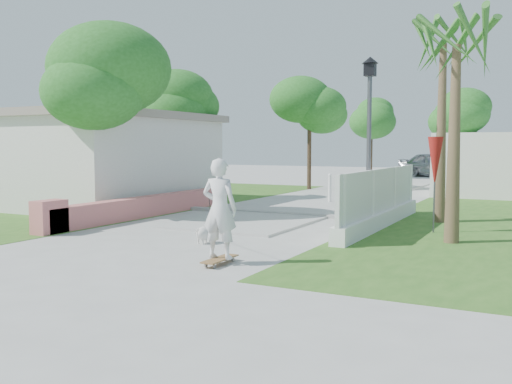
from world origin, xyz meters
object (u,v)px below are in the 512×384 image
Objects in this scene: bollard at (330,187)px; street_lamp at (369,133)px; patio_umbrella at (435,163)px; skateboarder at (211,212)px; parked_car at (437,165)px; dog at (206,232)px.

street_lamp is at bearing -59.04° from bollard.
patio_umbrella reaches higher than skateboarder.
parked_car is (-0.68, 29.26, 0.02)m from skateboarder.
skateboarder is at bearing -38.78° from dog.
street_lamp is 7.10× the size of dog.
street_lamp reaches higher than patio_umbrella.
dog is 0.13× the size of parked_car.
bollard is 10.27m from skateboarder.
street_lamp is 5.56m from bollard.
patio_umbrella reaches higher than dog.
street_lamp reaches higher than parked_car.
patio_umbrella is (4.60, -5.50, 1.10)m from bollard.
skateboarder reaches higher than bollard.
street_lamp is at bearing 78.95° from dog.
patio_umbrella is (1.90, -1.00, -0.74)m from street_lamp.
parked_car reaches higher than dog.
street_lamp is at bearing -168.30° from parked_car.
dog is at bearing -86.81° from bollard.
patio_umbrella is 5.84m from skateboarder.
patio_umbrella is at bearing 56.20° from dog.
parked_car reaches higher than bollard.
skateboarder is at bearing -172.16° from parked_car.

